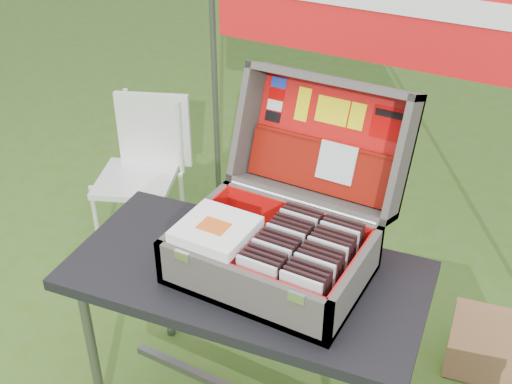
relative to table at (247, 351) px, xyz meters
The scene contains 87 objects.
table is the anchor object (origin of this frame).
table_top 0.34m from the table, ahead, with size 1.15×0.58×0.04m, color black.
table_leg_fl 0.56m from the table, 156.16° to the right, with size 0.04×0.04×0.68m, color #59595B.
table_leg_bl 0.56m from the table, 156.16° to the left, with size 0.04×0.04×0.68m, color #59595B.
table_leg_br 0.56m from the table, 23.84° to the left, with size 0.04×0.04×0.68m, color #59595B.
suitcase 0.63m from the table, 46.02° to the left, with size 0.58×0.58×0.52m, color #534E49, non-canonical shape.
suitcase_base_bottom 0.38m from the table, 15.49° to the left, with size 0.58×0.42×0.02m, color #534E49.
suitcase_base_wall_front 0.48m from the table, 65.70° to the right, with size 0.58×0.02×0.16m, color #534E49.
suitcase_base_wall_back 0.50m from the table, 70.14° to the left, with size 0.58×0.02×0.16m, color #534E49.
suitcase_base_wall_left 0.48m from the table, behind, with size 0.02×0.42×0.16m, color #534E49.
suitcase_base_wall_right 0.57m from the table, ahead, with size 0.02×0.42×0.16m, color #534E49.
suitcase_liner_floor 0.39m from the table, 15.49° to the left, with size 0.54×0.37×0.01m, color red.
suitcase_latch_left 0.55m from the table, 120.20° to the right, with size 0.05×0.01×0.03m, color silver.
suitcase_latch_right 0.60m from the table, 34.97° to the right, with size 0.05×0.01×0.03m, color silver.
suitcase_hinge 0.57m from the table, 71.06° to the left, with size 0.02×0.02×0.53m, color silver.
suitcase_lid_back 0.80m from the table, 79.81° to the left, with size 0.58×0.42×0.02m, color #534E49.
suitcase_lid_rim_far 0.98m from the table, 79.97° to the left, with size 0.58×0.02×0.16m, color #534E49.
suitcase_lid_rim_near 0.59m from the table, 75.58° to the left, with size 0.58×0.02×0.16m, color #534E49.
suitcase_lid_rim_left 0.81m from the table, 118.08° to the left, with size 0.02×0.42×0.16m, color #534E49.
suitcase_lid_rim_right 0.86m from the table, 46.39° to the left, with size 0.02×0.42×0.16m, color #534E49.
suitcase_lid_liner 0.79m from the table, 79.49° to the left, with size 0.53×0.37×0.01m, color red.
suitcase_liner_wall_front 0.48m from the table, 63.79° to the right, with size 0.54×0.01×0.13m, color red.
suitcase_liner_wall_back 0.50m from the table, 68.86° to the left, with size 0.54×0.01×0.13m, color red.
suitcase_liner_wall_left 0.49m from the table, behind, with size 0.01×0.37×0.13m, color red.
suitcase_liner_wall_right 0.57m from the table, ahead, with size 0.01×0.37×0.13m, color red.
suitcase_lid_pocket 0.70m from the table, 78.06° to the left, with size 0.52×0.17×0.03m, color maroon.
suitcase_pocket_edge 0.78m from the table, 78.76° to the left, with size 0.51×0.02×0.02m, color maroon.
suitcase_pocket_cd 0.73m from the table, 68.97° to the left, with size 0.13×0.13×0.01m, color silver.
lid_sticker_cc_a 0.95m from the table, 105.86° to the left, with size 0.06×0.04×0.00m, color #1933B2.
lid_sticker_cc_b 0.91m from the table, 106.32° to the left, with size 0.06×0.04×0.00m, color #B30101.
lid_sticker_cc_c 0.87m from the table, 106.81° to the left, with size 0.06×0.04×0.00m, color white.
lid_sticker_cc_d 0.83m from the table, 107.33° to the left, with size 0.06×0.04×0.00m, color black.
lid_card_neon_tall 0.88m from the table, 93.83° to the left, with size 0.05×0.11×0.00m, color yellow.
lid_card_neon_main 0.89m from the table, 80.13° to the left, with size 0.11×0.09×0.00m, color yellow.
lid_card_neon_small 0.90m from the table, 69.75° to the left, with size 0.05×0.09×0.00m, color yellow.
lid_sticker_band 0.92m from the table, 59.10° to the left, with size 0.10×0.10×0.00m, color #B30101.
lid_sticker_band_bar 0.95m from the table, 59.68° to the left, with size 0.09×0.02×0.00m, color black.
cd_left_0 0.50m from the table, 50.19° to the right, with size 0.13×0.01×0.15m, color silver.
cd_left_1 0.49m from the table, 45.04° to the right, with size 0.13×0.01×0.15m, color black.
cd_left_2 0.49m from the table, 38.76° to the right, with size 0.13×0.01×0.15m, color black.
cd_left_3 0.48m from the table, 31.15° to the right, with size 0.13×0.01×0.15m, color black.
cd_left_4 0.48m from the table, 22.09° to the right, with size 0.13×0.01×0.15m, color silver.
cd_left_5 0.48m from the table, 11.72° to the right, with size 0.13×0.01×0.15m, color black.
cd_left_6 0.48m from the table, ahead, with size 0.13×0.01×0.15m, color black.
cd_left_7 0.48m from the table, 10.73° to the left, with size 0.13×0.01×0.15m, color black.
cd_left_8 0.48m from the table, 21.21° to the left, with size 0.13×0.01×0.15m, color silver.
cd_left_9 0.48m from the table, 30.39° to the left, with size 0.13×0.01×0.15m, color black.
cd_left_10 0.49m from the table, 38.13° to the left, with size 0.13×0.01×0.15m, color black.
cd_left_11 0.49m from the table, 44.52° to the left, with size 0.13×0.01×0.15m, color black.
cd_left_12 0.50m from the table, 49.77° to the left, with size 0.13×0.01×0.15m, color silver.
cd_left_13 0.50m from the table, 54.08° to the left, with size 0.13×0.01×0.15m, color black.
cd_left_14 0.51m from the table, 57.65° to the left, with size 0.13×0.01×0.15m, color black.
cd_right_0 0.55m from the table, 28.41° to the right, with size 0.13×0.01×0.15m, color silver.
cd_right_1 0.54m from the table, 24.30° to the right, with size 0.13×0.01×0.15m, color black.
cd_right_2 0.54m from the table, 19.90° to the right, with size 0.13×0.01×0.15m, color black.
cd_right_3 0.53m from the table, 15.24° to the right, with size 0.13×0.01×0.15m, color black.
cd_right_4 0.53m from the table, 10.37° to the right, with size 0.13×0.01×0.15m, color silver.
cd_right_5 0.53m from the table, ahead, with size 0.13×0.01×0.15m, color black.
cd_right_6 0.53m from the table, ahead, with size 0.13×0.01×0.15m, color black.
cd_right_7 0.53m from the table, ahead, with size 0.13×0.01×0.15m, color black.
cd_right_8 0.53m from the table, ahead, with size 0.13×0.01×0.15m, color silver.
cd_right_9 0.53m from the table, 14.81° to the left, with size 0.13×0.01×0.15m, color black.
cd_right_10 0.54m from the table, 19.49° to the left, with size 0.13×0.01×0.15m, color black.
cd_right_11 0.54m from the table, 23.91° to the left, with size 0.13×0.01×0.15m, color black.
cd_right_12 0.55m from the table, 28.05° to the left, with size 0.13×0.01×0.15m, color silver.
cd_right_13 0.55m from the table, 31.90° to the left, with size 0.13×0.01×0.15m, color black.
cd_right_14 0.56m from the table, 35.45° to the left, with size 0.13×0.01×0.15m, color black.
songbook_0 0.53m from the table, 142.03° to the right, with size 0.22×0.22×0.01m, color white.
songbook_1 0.53m from the table, 142.03° to the right, with size 0.22×0.22×0.01m, color white.
songbook_2 0.54m from the table, 142.03° to the right, with size 0.22×0.22×0.01m, color white.
songbook_3 0.54m from the table, 142.03° to the right, with size 0.22×0.22×0.01m, color white.
songbook_4 0.55m from the table, 142.03° to the right, with size 0.22×0.22×0.01m, color white.
songbook_5 0.55m from the table, 142.03° to the right, with size 0.22×0.22×0.01m, color white.
songbook_6 0.56m from the table, 142.03° to the right, with size 0.22×0.22×0.01m, color white.
songbook_graphic 0.56m from the table, 137.41° to the right, with size 0.09×0.07×0.00m, color #D85919.
chair 1.21m from the table, 146.28° to the left, with size 0.36×0.40×0.80m, color silver, non-canonical shape.
chair_seat 1.21m from the table, 146.28° to the left, with size 0.36×0.36×0.03m, color silver.
chair_backrest 1.34m from the table, 140.01° to the left, with size 0.36×0.03×0.38m, color silver.
chair_leg_fl 1.28m from the table, 155.98° to the left, with size 0.02×0.02×0.41m, color silver.
chair_leg_fr 1.01m from the table, 148.74° to the left, with size 0.02×0.02×0.41m, color silver.
chair_leg_bl 1.44m from the table, 144.56° to the left, with size 0.02×0.02×0.41m, color silver.
chair_leg_br 1.20m from the table, 135.89° to the left, with size 0.02×0.02×0.41m, color silver.
chair_upright_left 1.46m from the table, 143.97° to the left, with size 0.02×0.02×0.38m, color silver.
chair_upright_right 1.23m from the table, 135.27° to the left, with size 0.02×0.02×0.38m, color silver.
cardboard_box 1.00m from the table, 40.30° to the left, with size 0.34×0.05×0.35m, color #8D5C39.
banner_post_left 1.55m from the table, 125.99° to the left, with size 0.03×0.03×1.70m, color #59595B.
banner_text 1.50m from the table, 90.83° to the left, with size 1.20×0.00×0.10m, color white.
Camera 1 is at (0.83, -1.49, 2.03)m, focal length 45.00 mm.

